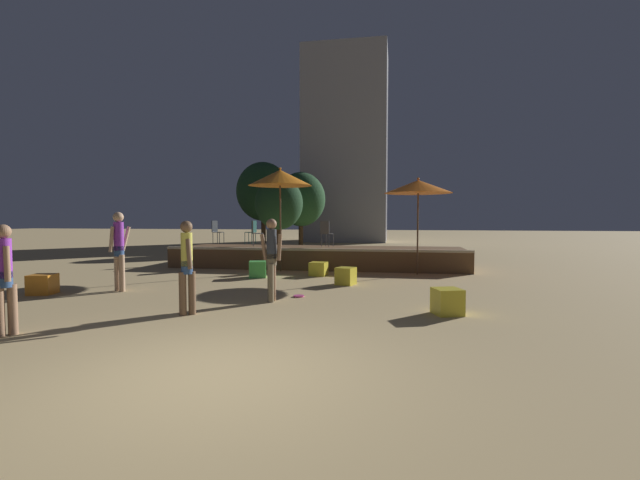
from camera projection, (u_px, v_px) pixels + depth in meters
ground_plane at (212, 376)px, 4.69m from camera, size 120.00×120.00×0.00m
wooden_deck at (319, 257)px, 15.49m from camera, size 10.24×2.98×0.74m
patio_umbrella_0 at (280, 178)px, 13.81m from camera, size 2.06×2.06×3.38m
patio_umbrella_1 at (418, 187)px, 13.04m from camera, size 2.06×2.06×2.98m
cube_seat_0 at (346, 276)px, 11.15m from camera, size 0.56×0.56×0.45m
cube_seat_1 at (447, 302)px, 7.68m from camera, size 0.59×0.59×0.47m
cube_seat_2 at (318, 269)px, 12.92m from camera, size 0.53×0.53×0.41m
cube_seat_3 at (43, 284)px, 9.75m from camera, size 0.61×0.61×0.45m
cube_seat_4 at (258, 269)px, 12.53m from camera, size 0.60×0.60×0.47m
person_0 at (5, 277)px, 6.26m from camera, size 0.39×0.29×1.64m
person_1 at (272, 257)px, 8.85m from camera, size 0.47×0.30×1.72m
person_2 at (187, 264)px, 7.61m from camera, size 0.41×0.46×1.69m
person_3 at (119, 247)px, 10.10m from camera, size 0.30×0.55×1.88m
bistro_chair_0 at (255, 231)px, 15.31m from camera, size 0.44×0.44×0.90m
bistro_chair_1 at (326, 231)px, 14.90m from camera, size 0.45×0.45×0.90m
bistro_chair_2 at (216, 230)px, 16.65m from camera, size 0.42×0.41×0.90m
bistro_chair_3 at (252, 230)px, 16.47m from camera, size 0.41×0.41×0.90m
frisbee_disc at (299, 296)px, 9.42m from camera, size 0.23×0.23×0.03m
background_tree_0 at (301, 199)px, 25.86m from camera, size 2.97×2.97×4.52m
background_tree_1 at (279, 204)px, 22.05m from camera, size 2.48×2.48×3.87m
background_tree_2 at (263, 192)px, 25.52m from camera, size 3.19×3.19×5.09m
distant_building at (346, 147)px, 32.19m from camera, size 6.12×4.52×14.19m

